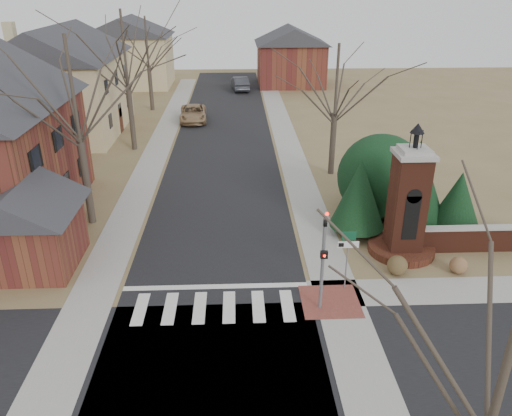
{
  "coord_description": "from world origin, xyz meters",
  "views": [
    {
      "loc": [
        1.0,
        -16.05,
        12.21
      ],
      "look_at": [
        1.92,
        6.0,
        2.05
      ],
      "focal_mm": 35.0,
      "sensor_mm": 36.0,
      "label": 1
    }
  ],
  "objects_px": {
    "traffic_signal_pole": "(323,253)",
    "distant_car": "(240,83)",
    "sign_post": "(348,249)",
    "brick_gate_monument": "(406,212)",
    "pickup_truck": "(193,113)"
  },
  "relations": [
    {
      "from": "sign_post",
      "to": "brick_gate_monument",
      "type": "relative_size",
      "value": 0.42
    },
    {
      "from": "traffic_signal_pole",
      "to": "distant_car",
      "type": "bearing_deg",
      "value": 93.51
    },
    {
      "from": "traffic_signal_pole",
      "to": "pickup_truck",
      "type": "xyz_separation_m",
      "value": [
        -7.27,
        29.78,
        -1.86
      ]
    },
    {
      "from": "traffic_signal_pole",
      "to": "sign_post",
      "type": "xyz_separation_m",
      "value": [
        1.29,
        1.41,
        -0.64
      ]
    },
    {
      "from": "distant_car",
      "to": "sign_post",
      "type": "bearing_deg",
      "value": 88.86
    },
    {
      "from": "traffic_signal_pole",
      "to": "brick_gate_monument",
      "type": "xyz_separation_m",
      "value": [
        4.7,
        4.42,
        -0.42
      ]
    },
    {
      "from": "sign_post",
      "to": "brick_gate_monument",
      "type": "distance_m",
      "value": 4.55
    },
    {
      "from": "traffic_signal_pole",
      "to": "distant_car",
      "type": "distance_m",
      "value": 44.09
    },
    {
      "from": "brick_gate_monument",
      "to": "pickup_truck",
      "type": "xyz_separation_m",
      "value": [
        -11.97,
        25.36,
        -1.44
      ]
    },
    {
      "from": "distant_car",
      "to": "brick_gate_monument",
      "type": "bearing_deg",
      "value": 94.1
    },
    {
      "from": "pickup_truck",
      "to": "traffic_signal_pole",
      "type": "bearing_deg",
      "value": -79.39
    },
    {
      "from": "sign_post",
      "to": "pickup_truck",
      "type": "bearing_deg",
      "value": 106.8
    },
    {
      "from": "traffic_signal_pole",
      "to": "pickup_truck",
      "type": "bearing_deg",
      "value": 103.72
    },
    {
      "from": "sign_post",
      "to": "brick_gate_monument",
      "type": "height_order",
      "value": "brick_gate_monument"
    },
    {
      "from": "traffic_signal_pole",
      "to": "sign_post",
      "type": "distance_m",
      "value": 2.02
    }
  ]
}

